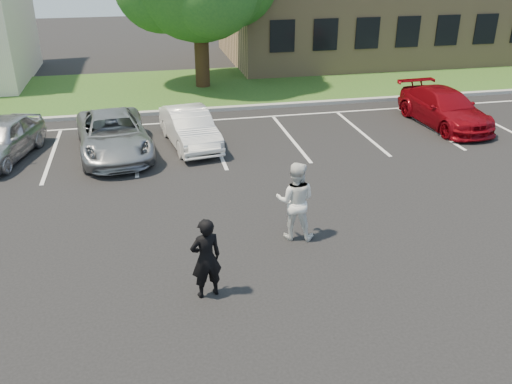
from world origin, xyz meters
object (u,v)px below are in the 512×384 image
man_black_suit (206,258)px  man_white_shirt (295,201)px  car_silver_minivan (113,134)px  car_white_sedan (190,128)px  car_red_compact (444,108)px  car_silver_west (1,139)px

man_black_suit → man_white_shirt: 3.09m
car_silver_minivan → car_white_sedan: bearing=-0.5°
car_white_sedan → car_red_compact: size_ratio=0.83×
car_silver_minivan → car_white_sedan: 2.62m
car_white_sedan → car_red_compact: car_red_compact is taller
car_silver_minivan → car_red_compact: car_red_compact is taller
man_black_suit → car_white_sedan: man_black_suit is taller
car_silver_minivan → car_red_compact: 12.57m
man_white_shirt → car_white_sedan: size_ratio=0.50×
car_red_compact → man_black_suit: bearing=-142.4°
man_white_shirt → car_silver_minivan: 8.13m
car_silver_west → car_red_compact: size_ratio=0.85×
man_white_shirt → car_silver_minivan: bearing=-36.9°
car_silver_west → car_silver_minivan: size_ratio=0.82×
man_black_suit → man_white_shirt: size_ratio=0.90×
man_white_shirt → car_silver_west: bearing=-21.4°
car_silver_west → car_white_sedan: 6.20m
man_black_suit → car_white_sedan: bearing=-106.5°
car_silver_west → man_white_shirt: bearing=-26.1°
car_silver_minivan → car_red_compact: bearing=-4.2°
man_white_shirt → car_silver_west: 10.71m
man_black_suit → car_silver_west: bearing=-70.9°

